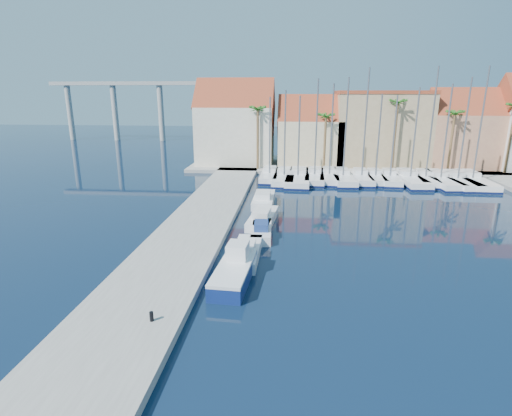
{
  "coord_description": "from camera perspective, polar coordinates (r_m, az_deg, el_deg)",
  "views": [
    {
      "loc": [
        -0.6,
        -18.18,
        11.53
      ],
      "look_at": [
        -3.38,
        11.43,
        3.0
      ],
      "focal_mm": 28.0,
      "sensor_mm": 36.0,
      "label": 1
    }
  ],
  "objects": [
    {
      "name": "bollard",
      "position": [
        21.44,
        -14.71,
        -14.76
      ],
      "size": [
        0.2,
        0.2,
        0.51
      ],
      "primitive_type": "cylinder",
      "color": "black",
      "rests_on": "quay_west"
    },
    {
      "name": "sailboat_5",
      "position": [
        55.75,
        12.22,
        4.34
      ],
      "size": [
        3.01,
        10.12,
        13.56
      ],
      "rotation": [
        0.0,
        0.0,
        0.04
      ],
      "color": "white",
      "rests_on": "ground"
    },
    {
      "name": "building_3",
      "position": [
        70.26,
        27.13,
        9.66
      ],
      "size": [
        10.3,
        8.0,
        12.0
      ],
      "color": "tan",
      "rests_on": "shore_north"
    },
    {
      "name": "building_0",
      "position": [
        66.04,
        -2.89,
        11.64
      ],
      "size": [
        12.3,
        9.0,
        13.5
      ],
      "color": "beige",
      "rests_on": "shore_north"
    },
    {
      "name": "fishing_boat",
      "position": [
        25.84,
        -3.06,
        -8.79
      ],
      "size": [
        2.41,
        6.18,
        2.12
      ],
      "rotation": [
        0.0,
        0.0,
        -0.07
      ],
      "color": "navy",
      "rests_on": "ground"
    },
    {
      "name": "palm_1",
      "position": [
        60.45,
        9.96,
        12.56
      ],
      "size": [
        2.6,
        2.6,
        9.15
      ],
      "color": "brown",
      "rests_on": "shore_north"
    },
    {
      "name": "shore_north",
      "position": [
        67.97,
        14.34,
        5.96
      ],
      "size": [
        54.0,
        16.0,
        0.5
      ],
      "primitive_type": "cube",
      "color": "gray",
      "rests_on": "ground"
    },
    {
      "name": "motorboat_west_0",
      "position": [
        29.06,
        -1.39,
        -6.29
      ],
      "size": [
        1.88,
        5.79,
        1.4
      ],
      "rotation": [
        0.0,
        0.0,
        -0.01
      ],
      "color": "white",
      "rests_on": "ground"
    },
    {
      "name": "motorboat_west_2",
      "position": [
        36.87,
        0.94,
        -1.39
      ],
      "size": [
        2.68,
        6.62,
        1.4
      ],
      "rotation": [
        0.0,
        0.0,
        -0.1
      ],
      "color": "white",
      "rests_on": "ground"
    },
    {
      "name": "sailboat_12",
      "position": [
        58.91,
        26.59,
        3.6
      ],
      "size": [
        3.61,
        11.03,
        13.52
      ],
      "rotation": [
        0.0,
        0.0,
        0.07
      ],
      "color": "white",
      "rests_on": "ground"
    },
    {
      "name": "sailboat_4",
      "position": [
        56.11,
        10.41,
        4.51
      ],
      "size": [
        3.2,
        9.74,
        12.83
      ],
      "rotation": [
        0.0,
        0.0,
        -0.07
      ],
      "color": "white",
      "rests_on": "ground"
    },
    {
      "name": "motorboat_west_1",
      "position": [
        33.41,
        0.79,
        -3.26
      ],
      "size": [
        1.84,
        5.1,
        1.4
      ],
      "rotation": [
        0.0,
        0.0,
        0.05
      ],
      "color": "white",
      "rests_on": "ground"
    },
    {
      "name": "building_1",
      "position": [
        65.53,
        7.74,
        10.41
      ],
      "size": [
        10.3,
        8.0,
        11.0
      ],
      "color": "#C5B48B",
      "rests_on": "shore_north"
    },
    {
      "name": "sailboat_0",
      "position": [
        55.93,
        1.98,
        4.71
      ],
      "size": [
        2.46,
        8.95,
        11.15
      ],
      "rotation": [
        0.0,
        0.0,
        -0.01
      ],
      "color": "white",
      "rests_on": "ground"
    },
    {
      "name": "sailboat_10",
      "position": [
        58.21,
        22.93,
        3.96
      ],
      "size": [
        3.09,
        9.14,
        14.85
      ],
      "rotation": [
        0.0,
        0.0,
        -0.08
      ],
      "color": "white",
      "rests_on": "ground"
    },
    {
      "name": "ground",
      "position": [
        21.54,
        6.38,
        -16.48
      ],
      "size": [
        260.0,
        260.0,
        0.0
      ],
      "primitive_type": "plane",
      "color": "black",
      "rests_on": "ground"
    },
    {
      "name": "motorboat_west_3",
      "position": [
        43.42,
        1.1,
        1.3
      ],
      "size": [
        2.14,
        6.68,
        1.4
      ],
      "rotation": [
        0.0,
        0.0,
        0.0
      ],
      "color": "white",
      "rests_on": "ground"
    },
    {
      "name": "sailboat_1",
      "position": [
        54.96,
        4.07,
        4.46
      ],
      "size": [
        3.11,
        10.7,
        11.98
      ],
      "rotation": [
        0.0,
        0.0,
        -0.03
      ],
      "color": "white",
      "rests_on": "ground"
    },
    {
      "name": "palm_3",
      "position": [
        64.35,
        26.52,
        11.78
      ],
      "size": [
        2.6,
        2.6,
        9.65
      ],
      "color": "brown",
      "rests_on": "shore_north"
    },
    {
      "name": "sailboat_3",
      "position": [
        55.72,
        8.35,
        4.53
      ],
      "size": [
        3.07,
        9.86,
        13.43
      ],
      "rotation": [
        0.0,
        0.0,
        -0.05
      ],
      "color": "white",
      "rests_on": "ground"
    },
    {
      "name": "sailboat_2",
      "position": [
        54.91,
        6.01,
        4.39
      ],
      "size": [
        3.55,
        11.93,
        11.3
      ],
      "rotation": [
        0.0,
        0.0,
        -0.04
      ],
      "color": "white",
      "rests_on": "ground"
    },
    {
      "name": "sailboat_7",
      "position": [
        56.58,
        16.59,
        4.2
      ],
      "size": [
        2.17,
        8.17,
        11.53
      ],
      "rotation": [
        0.0,
        0.0,
        -0.0
      ],
      "color": "white",
      "rests_on": "ground"
    },
    {
      "name": "building_2",
      "position": [
        67.77,
        17.24,
        10.85
      ],
      "size": [
        14.2,
        10.2,
        11.5
      ],
      "color": "tan",
      "rests_on": "shore_north"
    },
    {
      "name": "quay_west",
      "position": [
        34.66,
        -8.98,
        -3.19
      ],
      "size": [
        6.0,
        77.0,
        0.5
      ],
      "primitive_type": "cube",
      "color": "gray",
      "rests_on": "ground"
    },
    {
      "name": "palm_0",
      "position": [
        60.47,
        0.24,
        13.69
      ],
      "size": [
        2.6,
        2.6,
        10.15
      ],
      "color": "brown",
      "rests_on": "shore_north"
    },
    {
      "name": "sailboat_6",
      "position": [
        56.26,
        14.76,
        4.32
      ],
      "size": [
        2.37,
        8.91,
        14.75
      ],
      "rotation": [
        0.0,
        0.0,
        -0.0
      ],
      "color": "white",
      "rests_on": "ground"
    },
    {
      "name": "sailboat_11",
      "position": [
        58.29,
        24.6,
        3.72
      ],
      "size": [
        3.73,
        11.08,
        12.73
      ],
      "rotation": [
        0.0,
        0.0,
        0.08
      ],
      "color": "white",
      "rests_on": "ground"
    },
    {
      "name": "palm_2",
      "position": [
        61.94,
        19.58,
        13.72
      ],
      "size": [
        2.6,
        2.6,
        11.15
      ],
      "color": "brown",
      "rests_on": "shore_north"
    },
    {
      "name": "sailboat_8",
      "position": [
        56.99,
        18.51,
        4.11
      ],
      "size": [
        3.06,
        8.95,
        11.38
      ],
      "rotation": [
        0.0,
        0.0,
        -0.08
      ],
      "color": "white",
      "rests_on": "ground"
    },
    {
      "name": "sailboat_9",
      "position": [
        57.48,
        20.96,
        3.95
      ],
      "size": [
        3.42,
        10.95,
        12.33
      ],
      "rotation": [
        0.0,
        0.0,
        0.05
      ],
      "color": "white",
      "rests_on": "ground"
    },
    {
      "name": "sailboat_13",
      "position": [
        59.94,
        28.28,
        3.57
      ],
      "size": [
        3.21,
        11.6,
        14.82
      ],
      "rotation": [
        0.0,
        0.0,
        -0.01
      ],
      "color": "white",
      "rests_on": "ground"
    },
    {
      "name": "viaduct",
      "position": [
        107.32,
        -16.19,
        14.72
      ],
      "size": [
        48.0,
        2.2,
        14.45
      ],
      "color": "#9E9E99",
      "rests_on": "ground"
    }
  ]
}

